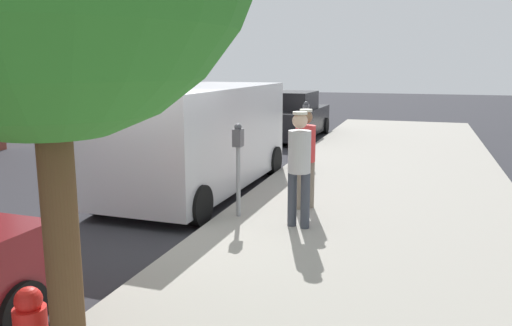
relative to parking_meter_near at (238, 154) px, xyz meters
name	(u,v)px	position (x,y,z in m)	size (l,w,h in m)	color
ground_plane	(147,228)	(-1.35, -0.59, -1.18)	(80.00, 80.00, 0.00)	#2D2D33
sidewalk_slab	(368,246)	(2.15, -0.59, -1.11)	(5.00, 32.00, 0.15)	#9E998E
parking_meter_near	(238,154)	(0.00, 0.00, 0.00)	(0.14, 0.18, 1.52)	gray
parking_meter_far	(306,121)	(0.00, 5.03, 0.00)	(0.14, 0.18, 1.52)	gray
pedestrian_in_red	(305,152)	(0.92, 0.79, -0.05)	(0.34, 0.34, 1.70)	#726656
pedestrian_in_gray	(299,162)	(1.06, -0.25, -0.02)	(0.35, 0.34, 1.76)	#383D47
parked_van	(199,136)	(-1.50, 1.85, -0.03)	(2.23, 5.24, 2.15)	#BCBCC1
parked_sedan_ahead	(291,117)	(-1.58, 9.82, -0.43)	(2.05, 4.45, 1.65)	black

